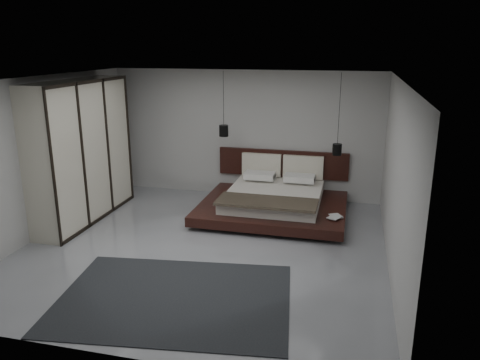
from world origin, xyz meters
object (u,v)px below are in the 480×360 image
(pendant_left, at_px, (224,131))
(wardrobe, at_px, (81,151))
(rug, at_px, (174,298))
(lattice_screen, at_px, (112,137))
(bed, at_px, (274,200))
(pendant_right, at_px, (337,149))

(pendant_left, height_order, wardrobe, pendant_left)
(wardrobe, height_order, rug, wardrobe)
(lattice_screen, xyz_separation_m, bed, (3.82, -0.55, -1.01))
(pendant_right, bearing_deg, rug, -115.27)
(bed, height_order, pendant_right, pendant_right)
(pendant_left, xyz_separation_m, wardrobe, (-2.40, -1.57, -0.23))
(pendant_left, bearing_deg, wardrobe, -146.74)
(lattice_screen, relative_size, wardrobe, 0.95)
(bed, distance_m, pendant_right, 1.62)
(pendant_left, xyz_separation_m, pendant_right, (2.35, -0.00, -0.28))
(pendant_left, distance_m, rug, 4.38)
(lattice_screen, xyz_separation_m, rug, (3.08, -4.15, -1.29))
(bed, distance_m, wardrobe, 3.89)
(wardrobe, xyz_separation_m, rug, (2.83, -2.49, -1.34))
(lattice_screen, bearing_deg, pendant_right, -1.00)
(wardrobe, distance_m, rug, 4.00)
(bed, relative_size, wardrobe, 1.04)
(lattice_screen, relative_size, bed, 0.91)
(pendant_right, height_order, rug, pendant_right)
(bed, bearing_deg, lattice_screen, 171.88)
(bed, height_order, wardrobe, wardrobe)
(bed, xyz_separation_m, wardrobe, (-3.57, -1.11, 1.05))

